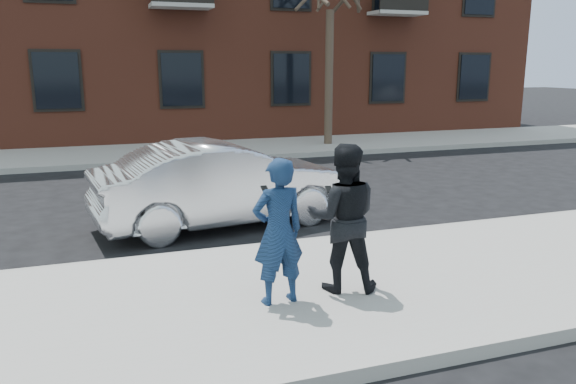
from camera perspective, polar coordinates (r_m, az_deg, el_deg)
name	(u,v)px	position (r m, az deg, el deg)	size (l,w,h in m)	color
ground	(339,288)	(7.00, 5.22, -9.73)	(100.00, 100.00, 0.00)	black
near_sidewalk	(348,290)	(6.76, 6.11, -9.90)	(50.00, 3.50, 0.15)	#9C9994
near_curb	(296,245)	(8.32, 0.86, -5.41)	(50.00, 0.10, 0.15)	#999691
far_sidewalk	(190,151)	(17.54, -9.96, 4.08)	(50.00, 3.50, 0.15)	#9C9994
far_curb	(200,161)	(15.78, -8.91, 3.16)	(50.00, 0.10, 0.15)	#999691
silver_sedan	(225,184)	(9.51, -6.39, 0.84)	(1.52, 4.36, 1.44)	silver
man_hoodie	(278,232)	(5.96, -1.01, -4.05)	(0.62, 0.50, 1.59)	navy
man_peacoat	(343,218)	(6.34, 5.61, -2.64)	(0.98, 0.87, 1.69)	black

